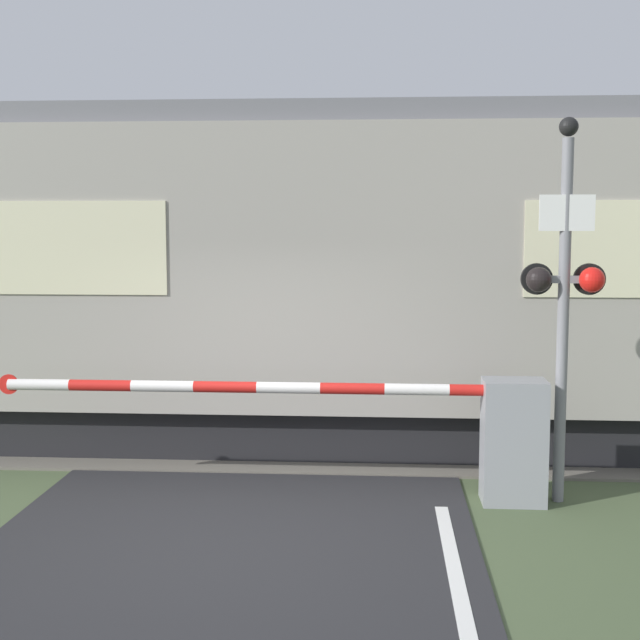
% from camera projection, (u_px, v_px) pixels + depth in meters
% --- Properties ---
extents(ground_plane, '(80.00, 80.00, 0.00)m').
position_uv_depth(ground_plane, '(231.00, 542.00, 7.54)').
color(ground_plane, '#475638').
extents(track_bed, '(36.00, 3.20, 0.13)m').
position_uv_depth(track_bed, '(280.00, 437.00, 11.13)').
color(track_bed, '#666056').
rests_on(track_bed, ground_plane).
extents(train, '(21.74, 2.75, 4.01)m').
position_uv_depth(train, '(597.00, 277.00, 10.64)').
color(train, black).
rests_on(train, ground_plane).
extents(crossing_barrier, '(5.37, 0.44, 1.20)m').
position_uv_depth(crossing_barrier, '(472.00, 432.00, 8.57)').
color(crossing_barrier, gray).
rests_on(crossing_barrier, ground_plane).
extents(signal_post, '(0.79, 0.26, 3.67)m').
position_uv_depth(signal_post, '(564.00, 287.00, 8.43)').
color(signal_post, gray).
rests_on(signal_post, ground_plane).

